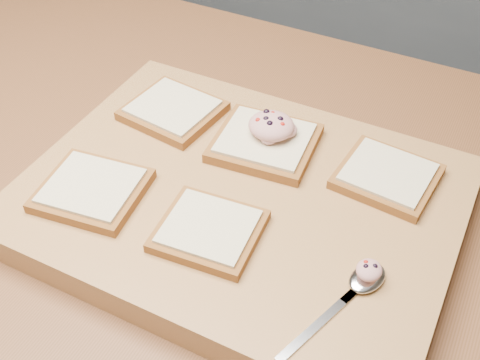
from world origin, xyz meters
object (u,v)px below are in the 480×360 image
Objects in this scene: bread_far_center at (265,142)px; spoon at (360,284)px; tuna_salad_dollop at (271,125)px; cutting_board at (240,202)px.

bread_far_center is 0.87× the size of spoon.
tuna_salad_dollop is (0.00, 0.01, 0.02)m from bread_far_center.
spoon is at bearing -42.97° from tuna_salad_dollop.
tuna_salad_dollop is (-0.00, 0.10, 0.05)m from cutting_board.
cutting_board is at bearing -84.85° from bread_far_center.
cutting_board is 0.19m from spoon.
cutting_board is 3.75× the size of bread_far_center.
cutting_board is 8.60× the size of tuna_salad_dollop.
bread_far_center is 0.03m from tuna_salad_dollop.
tuna_salad_dollop is 0.25m from spoon.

